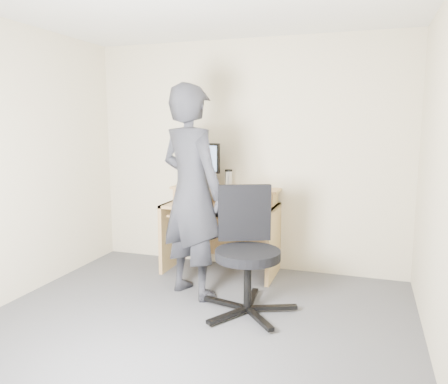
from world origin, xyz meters
The scene contains 13 objects.
ground centered at (0.00, 0.00, 0.00)m, with size 3.50×3.50×0.00m, color #5B5B60.
back_wall centered at (0.00, 1.75, 1.25)m, with size 3.50×0.02×2.50m, color beige.
desk centered at (-0.20, 1.53, 0.55)m, with size 1.20×0.60×0.91m.
monitor centered at (-0.49, 1.59, 1.20)m, with size 0.50×0.15×0.48m.
external_drive centered at (-0.38, 1.63, 1.01)m, with size 0.07×0.13×0.20m, color black.
travel_mug centered at (-0.16, 1.60, 1.00)m, with size 0.08×0.08×0.18m, color #B2B2B6.
smartphone centered at (0.12, 1.59, 0.92)m, with size 0.07×0.13×0.01m, color black.
charger centered at (-0.44, 1.54, 0.93)m, with size 0.04×0.04×0.04m, color black.
headphones centered at (-0.42, 1.67, 0.92)m, with size 0.16×0.16×0.02m, color silver.
keyboard centered at (-0.15, 1.36, 0.67)m, with size 0.46×0.18×0.03m, color black.
mouse centered at (0.18, 1.35, 0.77)m, with size 0.10×0.06×0.04m, color black.
office_chair centered at (0.33, 0.59, 0.57)m, with size 0.83×0.81×1.05m.
person centered at (-0.25, 0.77, 0.98)m, with size 0.71×0.47×1.96m, color black.
Camera 1 is at (1.27, -2.89, 1.60)m, focal length 35.00 mm.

